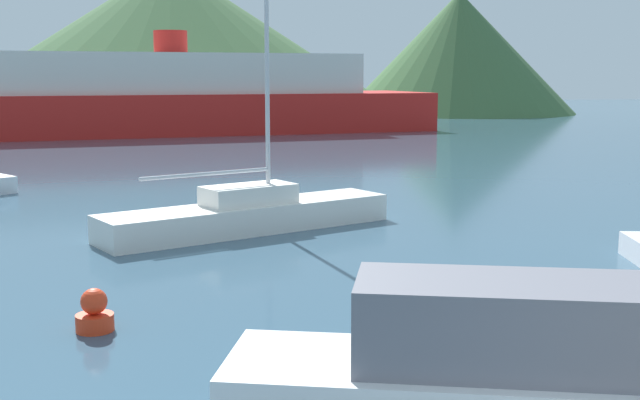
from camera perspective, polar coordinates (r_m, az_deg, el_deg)
The scene contains 6 objects.
motorboat_near at distance 9.85m, azimuth 20.88°, elevation -12.85°, with size 9.31×4.35×2.29m.
sailboat_inner at distance 21.51m, azimuth -5.07°, elevation -0.95°, with size 8.11×5.10×7.41m.
ferry_distant at distance 58.67m, azimuth -10.47°, elevation 7.14°, with size 38.48×15.28×7.20m.
buoy_marker at distance 13.72m, azimuth -15.74°, elevation -7.77°, with size 0.62×0.62×0.71m.
hill_central at distance 86.10m, azimuth -10.48°, elevation 11.18°, with size 48.59×48.59×15.51m.
hill_east at distance 89.04m, azimuth 9.80°, elevation 10.27°, with size 24.99×24.99×12.85m.
Camera 1 is at (-2.72, -4.54, 4.16)m, focal length 45.00 mm.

